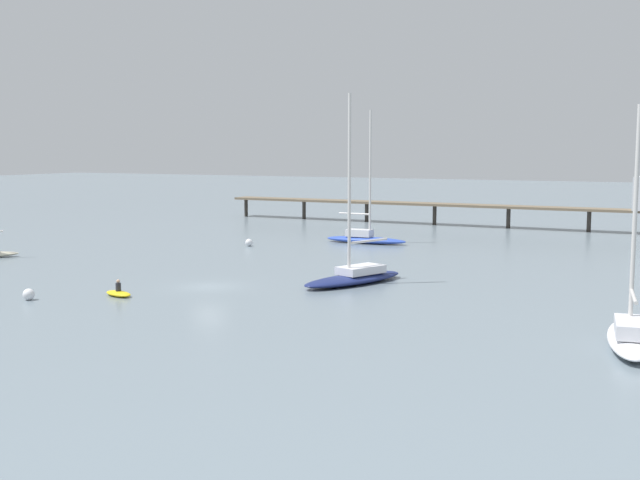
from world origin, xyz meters
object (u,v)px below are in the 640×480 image
object	(u,v)px
sailboat_blue	(365,236)
mooring_buoy_inner	(29,294)
dinghy_yellow	(118,293)
sailboat_navy	(355,274)
pier	(534,200)
sailboat_white	(630,333)
mooring_buoy_near	(249,243)

from	to	relation	value
sailboat_blue	mooring_buoy_inner	size ratio (longest dim) A/B	18.02
dinghy_yellow	sailboat_navy	bearing A→B (deg)	43.62
dinghy_yellow	pier	bearing A→B (deg)	74.35
sailboat_white	mooring_buoy_inner	world-z (taller)	sailboat_white
sailboat_navy	sailboat_blue	bearing A→B (deg)	111.36
pier	mooring_buoy_near	size ratio (longest dim) A/B	80.62
sailboat_white	mooring_buoy_inner	distance (m)	36.76
sailboat_navy	mooring_buoy_inner	xyz separation A→B (m)	(-16.57, -15.36, -0.31)
pier	sailboat_white	bearing A→B (deg)	-74.14
pier	sailboat_navy	world-z (taller)	sailboat_navy
mooring_buoy_inner	dinghy_yellow	bearing A→B (deg)	40.47
mooring_buoy_near	dinghy_yellow	bearing A→B (deg)	-76.78
sailboat_blue	sailboat_navy	size ratio (longest dim) A/B	1.00
pier	sailboat_white	xyz separation A→B (m)	(16.11, -56.72, -2.89)
pier	sailboat_white	size ratio (longest dim) A/B	4.95
dinghy_yellow	mooring_buoy_inner	xyz separation A→B (m)	(-4.34, -3.70, 0.16)
sailboat_white	sailboat_navy	bearing A→B (deg)	151.00
dinghy_yellow	mooring_buoy_inner	size ratio (longest dim) A/B	3.39
sailboat_white	mooring_buoy_inner	bearing A→B (deg)	-173.27
sailboat_navy	mooring_buoy_inner	distance (m)	22.59
sailboat_blue	mooring_buoy_near	xyz separation A→B (m)	(-9.59, -7.49, -0.40)
sailboat_blue	mooring_buoy_near	size ratio (longest dim) A/B	18.64
pier	mooring_buoy_inner	size ratio (longest dim) A/B	77.91
mooring_buoy_near	mooring_buoy_inner	bearing A→B (deg)	-86.14
mooring_buoy_inner	sailboat_blue	bearing A→B (deg)	79.00
pier	mooring_buoy_near	distance (m)	37.60
sailboat_blue	dinghy_yellow	xyz separation A→B (m)	(-3.16, -34.86, -0.56)
sailboat_navy	mooring_buoy_inner	world-z (taller)	sailboat_navy
mooring_buoy_near	mooring_buoy_inner	world-z (taller)	mooring_buoy_inner
sailboat_navy	mooring_buoy_near	distance (m)	24.40
sailboat_navy	mooring_buoy_inner	size ratio (longest dim) A/B	18.03
sailboat_white	dinghy_yellow	size ratio (longest dim) A/B	4.64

